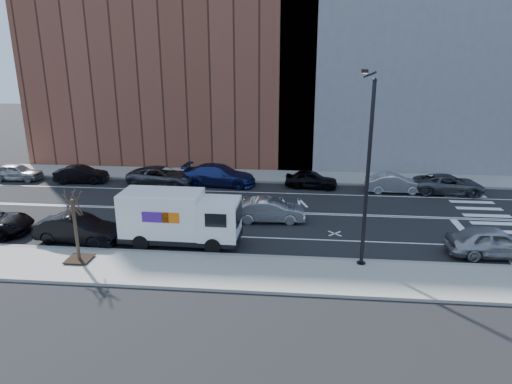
% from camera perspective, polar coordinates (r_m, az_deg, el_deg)
% --- Properties ---
extents(ground, '(120.00, 120.00, 0.00)m').
position_cam_1_polar(ground, '(30.25, -2.03, -2.43)').
color(ground, black).
rests_on(ground, ground).
extents(sidewalk_near, '(44.00, 3.60, 0.15)m').
position_cam_1_polar(sidewalk_near, '(22.22, -5.02, -9.86)').
color(sidewalk_near, gray).
rests_on(sidewalk_near, ground).
extents(sidewalk_far, '(44.00, 3.60, 0.15)m').
position_cam_1_polar(sidewalk_far, '(38.57, -0.33, 2.05)').
color(sidewalk_far, gray).
rests_on(sidewalk_far, ground).
extents(curb_near, '(44.00, 0.25, 0.17)m').
position_cam_1_polar(curb_near, '(23.81, -4.24, -7.88)').
color(curb_near, gray).
rests_on(curb_near, ground).
extents(curb_far, '(44.00, 0.25, 0.17)m').
position_cam_1_polar(curb_far, '(36.84, -0.62, 1.34)').
color(curb_far, gray).
rests_on(curb_far, ground).
extents(crosswalk, '(3.00, 14.00, 0.01)m').
position_cam_1_polar(crosswalk, '(32.39, 27.34, -3.07)').
color(crosswalk, white).
rests_on(crosswalk, ground).
extents(road_markings, '(40.00, 8.60, 0.01)m').
position_cam_1_polar(road_markings, '(30.24, -2.03, -2.43)').
color(road_markings, white).
rests_on(road_markings, ground).
extents(bldg_brick, '(26.00, 10.00, 22.00)m').
position_cam_1_polar(bldg_brick, '(45.40, -10.05, 18.02)').
color(bldg_brick, brown).
rests_on(bldg_brick, ground).
extents(bldg_concrete, '(20.00, 10.00, 26.00)m').
position_cam_1_polar(bldg_concrete, '(44.68, 17.15, 20.14)').
color(bldg_concrete, slate).
rests_on(bldg_concrete, ground).
extents(streetlight, '(0.44, 4.02, 9.34)m').
position_cam_1_polar(streetlight, '(22.15, 13.69, 3.45)').
color(streetlight, black).
rests_on(streetlight, ground).
extents(street_tree, '(1.20, 1.20, 3.75)m').
position_cam_1_polar(street_tree, '(24.21, -21.52, -5.15)').
color(street_tree, black).
rests_on(street_tree, ground).
extents(fedex_van, '(6.54, 2.42, 2.97)m').
position_cam_1_polar(fedex_van, '(25.03, -9.56, -3.15)').
color(fedex_van, black).
rests_on(fedex_van, ground).
extents(far_parked_a, '(4.09, 1.70, 1.38)m').
position_cam_1_polar(far_parked_a, '(42.18, -27.74, 2.23)').
color(far_parked_a, '#9B9B9F').
rests_on(far_parked_a, ground).
extents(far_parked_b, '(4.23, 1.78, 1.36)m').
position_cam_1_polar(far_parked_b, '(39.26, -21.01, 2.07)').
color(far_parked_b, black).
rests_on(far_parked_b, ground).
extents(far_parked_c, '(5.54, 2.97, 1.48)m').
position_cam_1_polar(far_parked_c, '(36.63, -11.70, 1.94)').
color(far_parked_c, '#414347').
rests_on(far_parked_c, ground).
extents(far_parked_d, '(5.92, 2.93, 1.65)m').
position_cam_1_polar(far_parked_d, '(36.01, -4.60, 2.13)').
color(far_parked_d, navy).
rests_on(far_parked_d, ground).
extents(far_parked_e, '(4.12, 1.94, 1.36)m').
position_cam_1_polar(far_parked_e, '(35.47, 6.92, 1.58)').
color(far_parked_e, black).
rests_on(far_parked_e, ground).
extents(far_parked_f, '(4.26, 1.57, 1.39)m').
position_cam_1_polar(far_parked_f, '(35.63, 16.89, 1.04)').
color(far_parked_f, '#B7B8BD').
rests_on(far_parked_f, ground).
extents(far_parked_g, '(5.17, 2.59, 1.40)m').
position_cam_1_polar(far_parked_g, '(36.76, 22.96, 0.90)').
color(far_parked_g, '#44464B').
rests_on(far_parked_g, ground).
extents(driving_sedan, '(4.49, 1.83, 1.45)m').
position_cam_1_polar(driving_sedan, '(28.30, 1.67, -2.28)').
color(driving_sedan, '#ADAEB2').
rests_on(driving_sedan, ground).
extents(near_parked_rear_a, '(4.88, 2.16, 1.56)m').
position_cam_1_polar(near_parked_rear_a, '(27.06, -21.33, -4.32)').
color(near_parked_rear_a, black).
rests_on(near_parked_rear_a, ground).
extents(near_parked_front, '(4.73, 2.06, 1.59)m').
position_cam_1_polar(near_parked_front, '(26.50, 27.59, -5.56)').
color(near_parked_front, '#9FA0A4').
rests_on(near_parked_front, ground).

